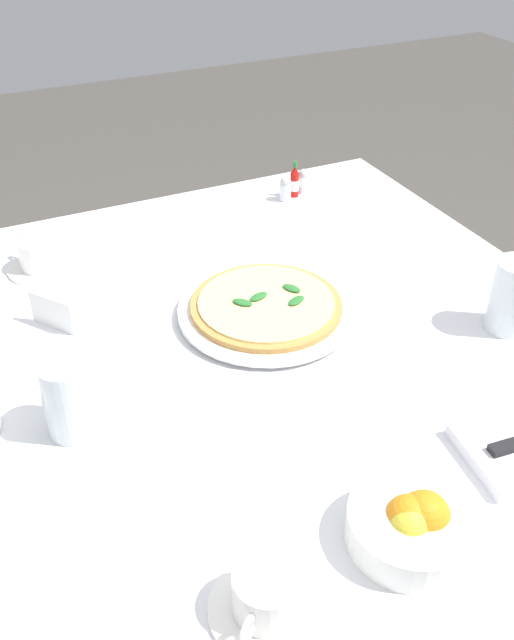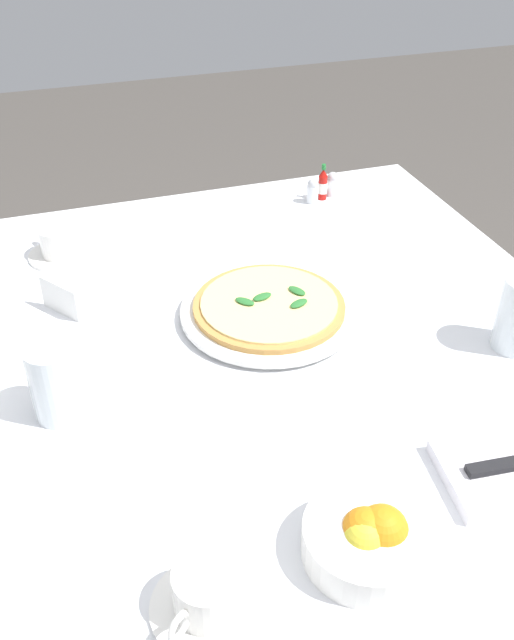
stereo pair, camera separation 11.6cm
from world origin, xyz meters
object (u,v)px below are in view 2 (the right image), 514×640
Objects in this scene: coffee_cup_left_edge at (60,243)px; pizza_plate at (269,312)px; pizza at (269,305)px; menu_card at (60,299)px; water_glass_right_edge at (57,385)px; salt_shaker at (332,185)px; citrus_bowl at (369,538)px; coffee_cup_far_left at (208,594)px; pepper_shaker at (313,192)px; hot_sauce_bottle at (323,185)px.

pizza_plate is at bearing -45.52° from coffee_cup_left_edge.
menu_card reaches higher than pizza.
coffee_cup_left_edge is 1.10× the size of water_glass_right_edge.
water_glass_right_edge is (-0.04, -0.46, 0.02)m from coffee_cup_left_edge.
salt_shaker is at bearing 39.84° from water_glass_right_edge.
coffee_cup_left_edge is 0.86m from citrus_bowl.
coffee_cup_far_left is 0.63m from menu_card.
water_glass_right_edge is (-0.36, -0.13, 0.03)m from pizza.
menu_card reaches higher than pizza_plate.
citrus_bowl reaches higher than coffee_cup_left_edge.
coffee_cup_left_edge is at bearing -173.02° from pepper_shaker.
coffee_cup_left_edge is at bearing -171.82° from salt_shaker.
coffee_cup_far_left is 2.31× the size of pepper_shaker.
pizza is at bearing -125.42° from salt_shaker.
pizza is 2.21× the size of water_glass_right_edge.
pepper_shaker is (0.56, 0.07, -0.00)m from coffee_cup_left_edge.
hot_sauce_bottle is at bearing 56.60° from pizza.
water_glass_right_edge is at bearing -140.16° from salt_shaker.
pepper_shaker is at bearing 58.80° from pizza_plate.
pepper_shaker is (0.48, 0.89, -0.00)m from coffee_cup_far_left.
salt_shaker is 0.70m from menu_card.
hot_sauce_bottle reaches higher than salt_shaker.
coffee_cup_left_edge is 2.31× the size of pepper_shaker.
salt_shaker is (0.03, 0.01, -0.01)m from hot_sauce_bottle.
water_glass_right_edge is 0.85m from salt_shaker.
water_glass_right_edge is 0.79× the size of citrus_bowl.
coffee_cup_left_edge is 1.00× the size of coffee_cup_far_left.
coffee_cup_far_left is (0.08, -0.82, -0.00)m from coffee_cup_left_edge.
pepper_shaker reaches higher than pizza_plate.
coffee_cup_left_edge is 0.59m from hot_sauce_bottle.
menu_card is at bearing 115.56° from citrus_bowl.
salt_shaker is at bearing 19.65° from hot_sauce_bottle.
pepper_shaker is at bearing -160.35° from salt_shaker.
coffee_cup_far_left reaches higher than pepper_shaker.
water_glass_right_edge reaches higher than coffee_cup_left_edge.
coffee_cup_left_edge is (-0.32, 0.33, 0.02)m from pizza_plate.
pizza is 2.00× the size of coffee_cup_left_edge.
coffee_cup_far_left reaches higher than menu_card.
pepper_shaker is at bearing 72.07° from citrus_bowl.
coffee_cup_far_left is 2.31× the size of salt_shaker.
pepper_shaker is at bearing 41.31° from water_glass_right_edge.
citrus_bowl is at bearing -48.45° from water_glass_right_edge.
hot_sauce_bottle is (0.27, 0.40, 0.02)m from pizza_plate.
citrus_bowl is 2.67× the size of pepper_shaker.
coffee_cup_left_edge is at bearing 108.55° from citrus_bowl.
water_glass_right_edge reaches higher than pepper_shaker.
pizza_plate is 1.17× the size of pizza.
coffee_cup_far_left is 0.19m from citrus_bowl.
pizza is 0.46m from pepper_shaker.
salt_shaker reaches higher than pizza.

